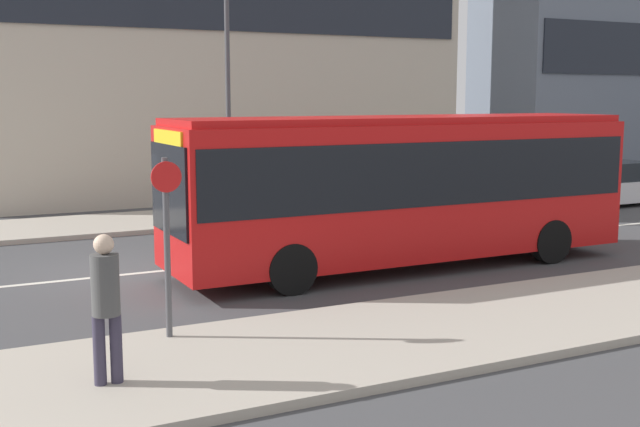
% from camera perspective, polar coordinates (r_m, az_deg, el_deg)
% --- Properties ---
extents(ground_plane, '(120.00, 120.00, 0.00)m').
position_cam_1_polar(ground_plane, '(16.86, -13.23, -4.21)').
color(ground_plane, '#444447').
extents(sidewalk_near, '(44.00, 3.50, 0.13)m').
position_cam_1_polar(sidewalk_near, '(11.06, -5.45, -10.35)').
color(sidewalk_near, '#B2A899').
rests_on(sidewalk_near, ground_plane).
extents(sidewalk_far, '(44.00, 3.50, 0.13)m').
position_cam_1_polar(sidewalk_far, '(22.87, -16.94, -0.90)').
color(sidewalk_far, '#B2A899').
rests_on(sidewalk_far, ground_plane).
extents(lane_centerline, '(41.80, 0.16, 0.01)m').
position_cam_1_polar(lane_centerline, '(16.86, -13.23, -4.20)').
color(lane_centerline, silver).
rests_on(lane_centerline, ground_plane).
extents(city_bus, '(10.05, 2.48, 3.18)m').
position_cam_1_polar(city_bus, '(16.87, 5.90, 2.30)').
color(city_bus, red).
rests_on(city_bus, ground_plane).
extents(parked_car_0, '(4.38, 1.88, 1.40)m').
position_cam_1_polar(parked_car_0, '(24.92, 11.20, 1.42)').
color(parked_car_0, '#A39E84').
rests_on(parked_car_0, ground_plane).
extents(parked_car_1, '(4.24, 1.73, 1.43)m').
position_cam_1_polar(parked_car_1, '(28.43, 20.21, 1.93)').
color(parked_car_1, silver).
rests_on(parked_car_1, ground_plane).
extents(pedestrian_near_stop, '(0.35, 0.34, 1.85)m').
position_cam_1_polar(pedestrian_near_stop, '(10.02, -14.99, -5.88)').
color(pedestrian_near_stop, '#383347').
rests_on(pedestrian_near_stop, sidewalk_near).
extents(bus_stop_sign, '(0.44, 0.12, 2.61)m').
position_cam_1_polar(bus_stop_sign, '(11.66, -10.83, -1.39)').
color(bus_stop_sign, '#4C4C51').
rests_on(bus_stop_sign, sidewalk_near).
extents(street_lamp, '(0.36, 0.36, 7.83)m').
position_cam_1_polar(street_lamp, '(22.92, -6.61, 11.38)').
color(street_lamp, '#4C4C51').
rests_on(street_lamp, sidewalk_far).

